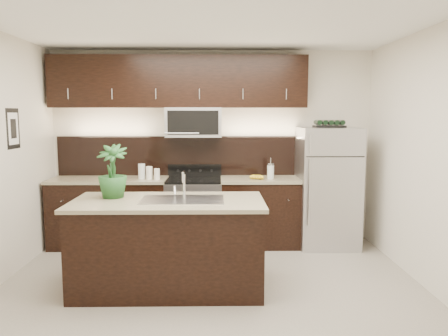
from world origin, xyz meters
name	(u,v)px	position (x,y,z in m)	size (l,w,h in m)	color
ground	(210,294)	(0.00, 0.00, 0.00)	(4.50, 4.50, 0.00)	gray
room_walls	(198,127)	(-0.11, -0.04, 1.70)	(4.52, 4.02, 2.71)	beige
counter_run	(179,212)	(-0.46, 1.69, 0.47)	(3.51, 0.65, 0.94)	black
upper_fixtures	(181,90)	(-0.43, 1.84, 2.14)	(3.49, 0.40, 1.66)	black
island	(169,244)	(-0.43, 0.16, 0.47)	(1.96, 0.96, 0.94)	black
sink_faucet	(183,198)	(-0.28, 0.17, 0.96)	(0.84, 0.50, 0.28)	silver
refrigerator	(327,187)	(1.58, 1.63, 0.82)	(0.79, 0.71, 1.63)	#B2B2B7
wine_rack	(329,124)	(1.58, 1.63, 1.68)	(0.40, 0.25, 0.10)	black
plant	(112,171)	(-1.03, 0.31, 1.22)	(0.31, 0.31, 0.56)	#1E4C1F
canisters	(147,172)	(-0.87, 1.61, 1.03)	(0.30, 0.15, 0.21)	silver
french_press	(271,171)	(0.80, 1.64, 1.04)	(0.10, 0.10, 0.28)	silver
bananas	(253,177)	(0.56, 1.61, 0.97)	(0.20, 0.15, 0.06)	gold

